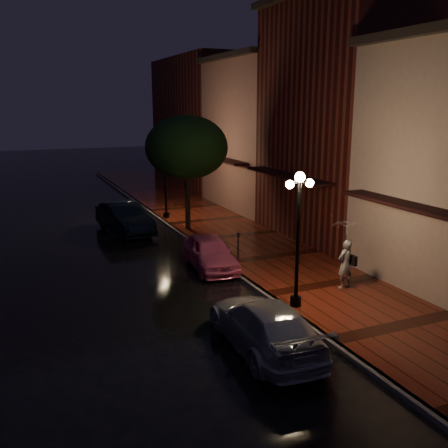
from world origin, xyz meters
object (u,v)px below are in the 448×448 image
navy_car (125,218)px  pink_car (210,253)px  streetlamp_far (165,175)px  street_tree (187,149)px  streetlamp_near (298,232)px  woman_with_umbrella (346,244)px  silver_car (264,325)px  parking_meter (238,244)px

navy_car → pink_car: bearing=-83.3°
streetlamp_far → pink_car: streetlamp_far is taller
street_tree → pink_car: street_tree is taller
streetlamp_near → woman_with_umbrella: (2.41, 0.70, -0.84)m
street_tree → navy_car: size_ratio=1.23×
streetlamp_near → navy_car: 12.51m
streetlamp_near → woman_with_umbrella: 2.64m
street_tree → silver_car: size_ratio=1.25×
pink_car → street_tree: bearing=83.8°
streetlamp_near → silver_car: streetlamp_near is taller
streetlamp_near → pink_car: bearing=100.8°
pink_car → silver_car: silver_car is taller
streetlamp_near → street_tree: bearing=88.7°
street_tree → navy_car: 4.75m
street_tree → silver_car: bearing=-100.6°
pink_car → navy_car: 7.31m
street_tree → parking_meter: (0.03, -6.03, -3.35)m
navy_car → parking_meter: size_ratio=3.82×
silver_car → woman_with_umbrella: woman_with_umbrella is taller
streetlamp_near → navy_car: bearing=103.1°
streetlamp_far → silver_car: size_ratio=0.93×
street_tree → pink_car: size_ratio=1.49×
woman_with_umbrella → streetlamp_far: bearing=-90.5°
streetlamp_near → pink_car: streetlamp_near is taller
streetlamp_near → streetlamp_far: 14.00m
navy_car → parking_meter: 7.74m
navy_car → silver_car: (0.66, -13.93, -0.10)m
streetlamp_far → woman_with_umbrella: 13.55m
pink_car → silver_car: size_ratio=0.84×
streetlamp_near → parking_meter: size_ratio=3.50×
pink_car → silver_car: 6.97m
street_tree → woman_with_umbrella: 10.81m
navy_car → woman_with_umbrella: bearing=-73.3°
streetlamp_far → pink_car: bearing=-96.0°
streetlamp_near → streetlamp_far: (0.00, 14.00, 0.00)m
woman_with_umbrella → street_tree: bearing=-89.0°
pink_car → parking_meter: 1.26m
silver_car → streetlamp_far: bearing=-94.5°
street_tree → navy_car: (-3.07, 1.06, -3.47)m
streetlamp_far → parking_meter: bearing=-88.2°
navy_car → woman_with_umbrella: woman_with_umbrella is taller
streetlamp_near → parking_meter: 5.25m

